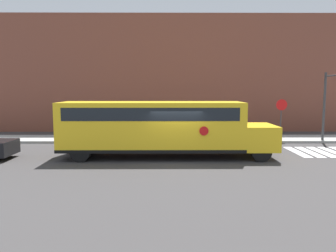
{
  "coord_description": "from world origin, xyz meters",
  "views": [
    {
      "loc": [
        -0.5,
        -16.28,
        3.55
      ],
      "look_at": [
        -0.4,
        1.09,
        1.59
      ],
      "focal_mm": 35.0,
      "sensor_mm": 36.0,
      "label": 1
    }
  ],
  "objects": [
    {
      "name": "ground_plane",
      "position": [
        0.0,
        0.0,
        0.0
      ],
      "size": [
        60.0,
        60.0,
        0.0
      ],
      "primitive_type": "plane",
      "color": "#3A3838"
    },
    {
      "name": "sidewalk_strip",
      "position": [
        0.0,
        6.5,
        0.07
      ],
      "size": [
        44.0,
        3.0,
        0.15
      ],
      "color": "#9E9E99",
      "rests_on": "ground"
    },
    {
      "name": "building_backdrop",
      "position": [
        0.0,
        13.0,
        4.85
      ],
      "size": [
        32.0,
        4.0,
        9.71
      ],
      "color": "brown",
      "rests_on": "ground"
    },
    {
      "name": "crosswalk_stripes",
      "position": [
        8.35,
        2.0,
        0.0
      ],
      "size": [
        3.3,
        3.2,
        0.01
      ],
      "color": "white",
      "rests_on": "ground"
    },
    {
      "name": "school_bus",
      "position": [
        -0.87,
        0.59,
        1.68
      ],
      "size": [
        11.03,
        2.57,
        2.9
      ],
      "color": "yellow",
      "rests_on": "ground"
    },
    {
      "name": "stop_sign",
      "position": [
        7.35,
        5.94,
        1.92
      ],
      "size": [
        0.75,
        0.1,
        2.87
      ],
      "color": "#38383A",
      "rests_on": "ground"
    },
    {
      "name": "traffic_light",
      "position": [
        10.03,
        4.52,
        3.09
      ],
      "size": [
        0.28,
        2.74,
        4.66
      ],
      "color": "#38383A",
      "rests_on": "ground"
    }
  ]
}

